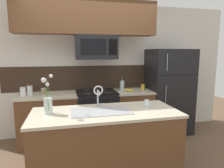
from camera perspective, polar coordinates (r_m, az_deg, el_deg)
name	(u,v)px	position (r m, az deg, el deg)	size (l,w,h in m)	color
ground_plane	(106,162)	(3.28, -1.69, -21.32)	(10.00, 10.00, 0.00)	brown
rear_partition	(108,70)	(4.16, -1.22, 4.11)	(5.20, 0.10, 2.60)	silver
splash_band	(94,78)	(4.07, -5.19, 1.84)	(3.48, 0.01, 0.48)	#332319
back_counter_left	(49,119)	(3.88, -17.57, -9.42)	(1.04, 0.65, 0.91)	brown
back_counter_right	(133,113)	(4.07, 5.94, -8.15)	(0.73, 0.65, 0.91)	brown
stove_range	(97,115)	(3.90, -4.37, -8.82)	(0.76, 0.64, 0.93)	black
microwave	(96,47)	(3.70, -4.57, 10.41)	(0.74, 0.40, 0.43)	black
upper_cabinet_band	(87,17)	(3.70, -7.09, 18.40)	(2.47, 0.34, 0.60)	brown
refrigerator	(168,91)	(4.31, 15.75, -1.98)	(0.85, 0.74, 1.72)	black
storage_jar_tall	(23,91)	(3.78, -24.10, -1.96)	(0.09, 0.09, 0.15)	silver
storage_jar_medium	(30,90)	(3.76, -22.43, -1.59)	(0.09, 0.09, 0.20)	silver
storage_jar_short	(44,91)	(3.78, -18.97, -1.97)	(0.09, 0.09, 0.11)	#997F5B
banana_bunch	(129,90)	(3.87, 5.01, -1.78)	(0.19, 0.13, 0.08)	yellow
french_press	(122,86)	(3.94, 2.89, -0.43)	(0.09, 0.09, 0.27)	silver
coffee_tin	(143,87)	(4.08, 8.81, -0.84)	(0.08, 0.08, 0.11)	gold
island_counter	(106,144)	(2.75, -1.77, -16.88)	(1.88, 0.80, 0.91)	brown
kitchen_sink	(101,117)	(2.59, -3.15, -9.32)	(0.76, 0.42, 0.16)	#ADAFB5
sink_faucet	(98,93)	(2.72, -3.95, -2.62)	(0.14, 0.14, 0.31)	#B7BABF
spare_glass	(147,104)	(2.78, 9.88, -5.55)	(0.07, 0.07, 0.11)	silver
flower_vase	(48,104)	(2.56, -17.82, -5.33)	(0.13, 0.21, 0.48)	silver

